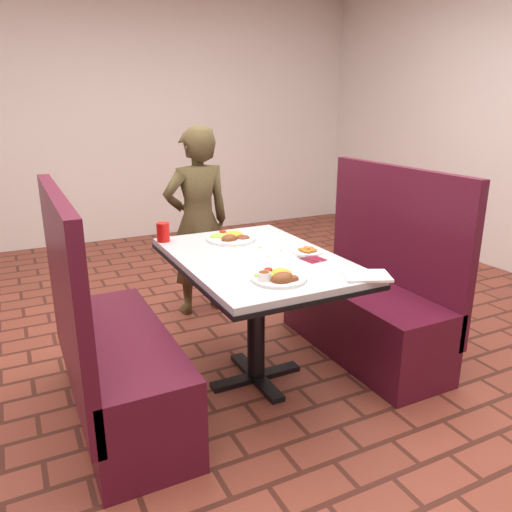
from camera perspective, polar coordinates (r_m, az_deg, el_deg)
name	(u,v)px	position (r m, az deg, el deg)	size (l,w,h in m)	color
room	(256,19)	(2.59, 0.00, 25.42)	(7.00, 7.04, 2.82)	brown
dining_table	(256,273)	(2.71, 0.00, -1.94)	(0.81, 1.21, 0.75)	silver
booth_bench_left	(112,359)	(2.61, -16.16, -11.20)	(0.47, 1.20, 1.17)	#551326
booth_bench_right	(369,303)	(3.24, 12.79, -5.24)	(0.47, 1.20, 1.17)	#551326
diner_person	(198,222)	(3.70, -6.68, 3.84)	(0.51, 0.33, 1.39)	brown
near_dinner_plate	(278,275)	(2.31, 2.55, -2.13)	(0.26, 0.26, 0.08)	white
far_dinner_plate	(231,236)	(2.99, -2.93, 2.34)	(0.29, 0.29, 0.07)	white
plantain_plate	(307,251)	(2.75, 5.85, 0.60)	(0.17, 0.17, 0.03)	white
maroon_napkin	(313,259)	(2.64, 6.56, -0.37)	(0.10, 0.10, 0.00)	maroon
spoon_utensil	(309,259)	(2.63, 6.04, -0.33)	(0.01, 0.14, 0.00)	silver
red_tumbler	(163,232)	(3.00, -10.58, 2.70)	(0.08, 0.08, 0.11)	red
paper_napkin	(367,276)	(2.41, 12.52, -2.23)	(0.22, 0.16, 0.01)	white
knife_utensil	(287,275)	(2.36, 3.57, -2.20)	(0.01, 0.18, 0.00)	silver
fork_utensil	(285,278)	(2.32, 3.29, -2.54)	(0.01, 0.14, 0.00)	silver
lettuce_shreds	(258,252)	(2.75, 0.19, 0.46)	(0.28, 0.32, 0.00)	#7CAC44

